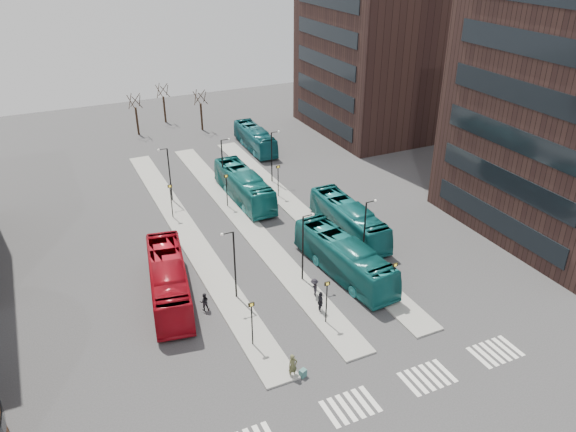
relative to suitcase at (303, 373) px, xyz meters
name	(u,v)px	position (x,y,z in m)	size (l,w,h in m)	color
island_left	(188,234)	(-1.48, 22.33, -0.21)	(2.50, 45.00, 0.15)	gray
island_mid	(245,222)	(4.52, 22.33, -0.21)	(2.50, 45.00, 0.15)	gray
island_right	(297,210)	(10.52, 22.33, -0.21)	(2.50, 45.00, 0.15)	gray
suitcase	(303,373)	(0.00, 0.00, 0.00)	(0.45, 0.36, 0.56)	navy
red_bus	(169,280)	(-5.72, 12.75, 1.39)	(2.80, 11.99, 3.34)	#A00C19
teal_bus_a	(344,257)	(8.79, 9.70, 1.40)	(2.82, 12.04, 3.36)	#125A5B
teal_bus_b	(244,186)	(6.46, 27.37, 1.38)	(2.80, 11.95, 3.33)	#146766
teal_bus_c	(349,219)	(12.85, 15.75, 1.33)	(2.71, 11.57, 3.22)	#146265
teal_bus_d	(255,139)	(13.57, 41.55, 1.20)	(2.50, 10.68, 2.97)	#135761
traveller	(293,366)	(-0.61, 0.30, 0.62)	(0.66, 0.43, 1.80)	#4D4E2F
commuter_a	(204,302)	(-3.69, 9.92, 0.48)	(0.74, 0.58, 1.52)	black
commuter_b	(320,302)	(4.40, 5.74, 0.66)	(1.10, 0.46, 1.88)	black
commuter_c	(314,288)	(4.91, 7.74, 0.58)	(1.12, 0.64, 1.73)	black
crosswalk_stripes	(387,393)	(4.27, -3.67, -0.28)	(22.35, 2.40, 0.01)	silver
tower_far	(389,23)	(34.50, 42.33, 14.72)	(20.12, 20.00, 30.00)	#321F1B
sign_poles	(268,232)	(4.12, 15.33, 2.13)	(12.45, 22.12, 3.65)	black
lamp_posts	(257,197)	(5.16, 20.33, 3.30)	(14.04, 20.24, 6.12)	black
bare_trees	(167,111)	(5.19, 55.00, 2.44)	(10.97, 8.14, 5.90)	black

